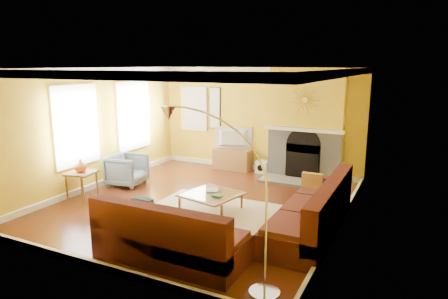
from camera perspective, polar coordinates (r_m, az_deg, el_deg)
The scene contains 27 objects.
floor at distance 8.20m, azimuth -3.13°, elevation -7.78°, with size 5.50×6.00×0.02m, color #602B14.
ceiling at distance 7.71m, azimuth -3.37°, elevation 11.60°, with size 5.50×6.00×0.02m, color white.
wall_back at distance 10.53m, azimuth 4.84°, elevation 4.27°, with size 5.50×0.02×2.70m, color gold.
wall_front at distance 5.49m, azimuth -18.88°, elevation -3.58°, with size 5.50×0.02×2.70m, color gold.
wall_left at distance 9.49m, azimuth -17.94°, elevation 2.87°, with size 0.02×6.00×2.70m, color gold.
wall_right at distance 6.94m, azimuth 17.04°, elevation -0.28°, with size 0.02×6.00×2.70m, color gold.
baseboard at distance 8.17m, azimuth -3.14°, elevation -7.31°, with size 5.50×6.00×0.12m, color white, non-canonical shape.
crown_molding at distance 7.71m, azimuth -3.36°, elevation 11.08°, with size 5.50×6.00×0.12m, color white, non-canonical shape.
window_left_near at distance 10.41m, azimuth -12.87°, elevation 4.75°, with size 0.06×1.22×1.72m, color white.
window_left_far at distance 9.02m, azimuth -20.46°, elevation 3.22°, with size 0.06×1.22×1.72m, color white.
window_back at distance 11.29m, azimuth -4.29°, elevation 5.83°, with size 0.82×0.06×1.22m, color white.
wall_art at distance 10.98m, azimuth -1.33°, elevation 5.95°, with size 0.34×0.04×1.14m, color white.
fireplace at distance 9.92m, azimuth 11.68°, elevation 3.59°, with size 1.80×0.40×2.70m, color gray, non-canonical shape.
mantel at distance 9.71m, azimuth 11.29°, elevation 2.82°, with size 1.92×0.22×0.08m, color white.
hearth at distance 9.69m, azimuth 10.51°, elevation -4.58°, with size 1.80×0.70×0.06m, color gray.
sunburst at distance 9.63m, azimuth 11.48°, elevation 6.95°, with size 0.70×0.04×0.70m, color olive, non-canonical shape.
rug at distance 7.79m, azimuth -1.95°, elevation -8.72°, with size 2.40×1.80×0.02m, color beige.
sectional_sofa at distance 6.82m, azimuth 2.19°, elevation -7.83°, with size 3.10×3.70×0.90m, color #471916, non-canonical shape.
coffee_table at distance 7.66m, azimuth -1.81°, elevation -7.61°, with size 0.97×0.97×0.38m, color white, non-canonical shape.
media_console at distance 10.73m, azimuth 1.24°, elevation -1.37°, with size 1.01×0.45×0.55m, color olive.
tv at distance 10.61m, azimuth 1.26°, elevation 1.62°, with size 1.01×0.13×0.58m, color black.
subwoofer at distance 10.46m, azimuth 5.54°, elevation -2.44°, with size 0.32×0.32×0.32m, color white.
armchair at distance 9.57m, azimuth -13.69°, elevation -2.86°, with size 0.77×0.79×0.72m, color slate.
side_table at distance 8.88m, azimuth -19.62°, elevation -4.85°, with size 0.53×0.53×0.58m, color olive, non-canonical shape.
vase at distance 8.77m, azimuth -19.82°, elevation -2.19°, with size 0.25×0.25×0.26m, color #D8591E.
book at distance 7.74m, azimuth -2.43°, elevation -5.80°, with size 0.20×0.28×0.03m, color white.
arc_lamp at distance 4.95m, azimuth -0.63°, elevation -7.34°, with size 1.42×0.36×2.25m, color silver, non-canonical shape.
Camera 1 is at (3.80, -6.71, 2.77)m, focal length 32.00 mm.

